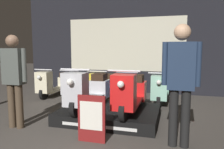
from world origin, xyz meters
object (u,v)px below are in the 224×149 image
(scooter_display_left, at_px, (89,90))
(person_left_browsing, at_px, (14,75))
(scooter_display_right, at_px, (131,93))
(person_right_browsing, at_px, (181,77))
(scooter_backrow_1, at_px, (80,85))
(price_sign_board, at_px, (91,119))
(scooter_backrow_4, at_px, (161,88))
(scooter_backrow_3, at_px, (132,87))
(scooter_backrow_0, at_px, (56,83))
(scooter_backrow_2, at_px, (105,86))

(scooter_display_left, relative_size, person_left_browsing, 1.06)
(scooter_display_right, xyz_separation_m, person_right_browsing, (0.88, -0.90, 0.45))
(scooter_backrow_1, relative_size, price_sign_board, 2.42)
(scooter_display_left, bearing_deg, price_sign_board, -66.95)
(scooter_backrow_4, bearing_deg, scooter_display_left, -125.93)
(scooter_display_right, distance_m, scooter_backrow_3, 1.87)
(person_right_browsing, bearing_deg, scooter_backrow_0, 142.75)
(scooter_backrow_3, distance_m, price_sign_board, 2.93)
(scooter_display_left, distance_m, scooter_backrow_0, 2.60)
(scooter_display_left, bearing_deg, scooter_backrow_2, 98.01)
(scooter_display_left, distance_m, person_left_browsing, 1.44)
(scooter_display_right, xyz_separation_m, scooter_backrow_0, (-2.70, 1.83, -0.22))
(scooter_display_right, distance_m, person_right_browsing, 1.33)
(person_left_browsing, bearing_deg, scooter_backrow_1, 89.61)
(scooter_backrow_2, bearing_deg, price_sign_board, -76.06)
(scooter_backrow_0, height_order, price_sign_board, scooter_backrow_0)
(scooter_display_right, bearing_deg, scooter_backrow_4, 75.90)
(scooter_backrow_1, distance_m, scooter_backrow_3, 1.58)
(scooter_backrow_4, bearing_deg, scooter_backrow_3, 180.00)
(scooter_display_right, bearing_deg, scooter_backrow_2, 121.56)
(scooter_backrow_3, relative_size, person_right_browsing, 1.00)
(scooter_backrow_1, xyz_separation_m, person_right_browsing, (2.79, -2.72, 0.67))
(scooter_backrow_0, distance_m, price_sign_board, 3.73)
(scooter_display_right, bearing_deg, scooter_display_left, 180.00)
(scooter_backrow_0, distance_m, person_right_browsing, 4.55)
(scooter_backrow_0, height_order, person_right_browsing, person_right_browsing)
(scooter_backrow_1, bearing_deg, person_right_browsing, -44.30)
(scooter_backrow_2, xyz_separation_m, scooter_backrow_3, (0.79, 0.00, 0.00))
(scooter_backrow_0, distance_m, scooter_backrow_4, 3.16)
(person_right_browsing, bearing_deg, scooter_backrow_4, 98.77)
(scooter_backrow_0, distance_m, scooter_backrow_3, 2.37)
(person_left_browsing, bearing_deg, scooter_display_right, 24.92)
(scooter_backrow_2, bearing_deg, person_left_browsing, -106.54)
(person_left_browsing, bearing_deg, scooter_backrow_3, 59.58)
(person_left_browsing, bearing_deg, scooter_display_left, 40.08)
(scooter_backrow_2, height_order, person_right_browsing, person_right_browsing)
(scooter_display_right, height_order, person_right_browsing, person_right_browsing)
(scooter_backrow_1, relative_size, person_left_browsing, 1.06)
(price_sign_board, bearing_deg, person_left_browsing, 172.21)
(scooter_backrow_0, distance_m, scooter_backrow_2, 1.58)
(scooter_backrow_0, height_order, person_left_browsing, person_left_browsing)
(scooter_backrow_2, relative_size, person_right_browsing, 1.00)
(scooter_display_left, bearing_deg, person_left_browsing, -139.92)
(scooter_display_left, distance_m, scooter_backrow_4, 2.27)
(person_right_browsing, bearing_deg, scooter_backrow_2, 126.30)
(scooter_display_right, height_order, person_left_browsing, person_left_browsing)
(scooter_backrow_1, height_order, person_left_browsing, person_left_browsing)
(scooter_backrow_4, bearing_deg, scooter_display_right, -104.10)
(scooter_display_right, distance_m, person_left_browsing, 2.16)
(scooter_backrow_3, xyz_separation_m, person_left_browsing, (-1.60, -2.72, 0.60))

